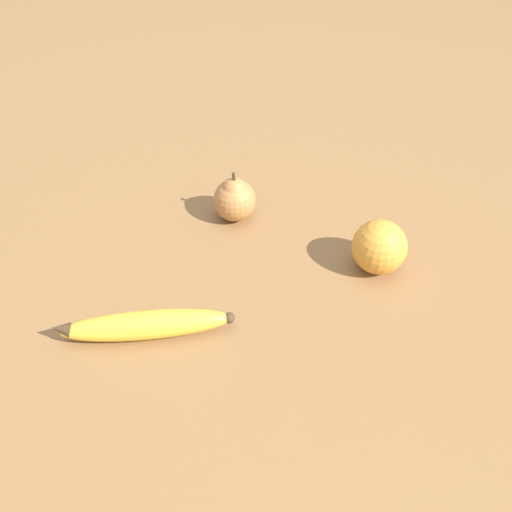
# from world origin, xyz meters

# --- Properties ---
(ground_plane) EXTENTS (3.00, 3.00, 0.00)m
(ground_plane) POSITION_xyz_m (0.00, 0.00, 0.00)
(ground_plane) COLOR olive
(banana) EXTENTS (0.09, 0.23, 0.04)m
(banana) POSITION_xyz_m (0.17, -0.17, 0.02)
(banana) COLOR gold
(banana) RESTS_ON ground_plane
(orange) EXTENTS (0.08, 0.08, 0.08)m
(orange) POSITION_xyz_m (0.16, 0.17, 0.04)
(orange) COLOR orange
(orange) RESTS_ON ground_plane
(pear) EXTENTS (0.07, 0.07, 0.08)m
(pear) POSITION_xyz_m (-0.02, 0.02, 0.04)
(pear) COLOR #B2753D
(pear) RESTS_ON ground_plane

